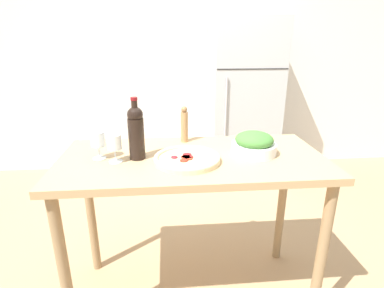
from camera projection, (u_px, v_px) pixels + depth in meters
wall_back at (176, 62)px, 3.51m from camera, size 6.40×0.06×2.60m
refrigerator at (243, 102)px, 3.37m from camera, size 0.73×0.65×1.77m
prep_counter at (193, 178)px, 1.67m from camera, size 1.44×0.68×0.94m
wine_bottle at (136, 131)px, 1.56m from camera, size 0.08×0.08×0.33m
wine_glass_near at (114, 143)px, 1.53m from camera, size 0.07×0.07×0.15m
wine_glass_far at (98, 141)px, 1.57m from camera, size 0.07×0.07×0.15m
pepper_mill at (184, 125)px, 1.83m from camera, size 0.04×0.04×0.22m
salad_bowl at (254, 144)px, 1.65m from camera, size 0.25×0.25×0.13m
homemade_pizza at (187, 159)px, 1.56m from camera, size 0.35×0.35×0.03m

